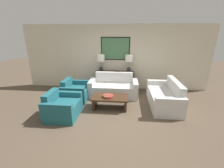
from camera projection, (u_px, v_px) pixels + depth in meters
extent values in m
plane|color=brown|center=(109.00, 117.00, 4.32)|extent=(20.00, 20.00, 0.00)
cube|color=beige|center=(115.00, 58.00, 6.27)|extent=(7.69, 0.10, 2.65)
cube|color=black|center=(115.00, 49.00, 6.09)|extent=(1.18, 0.01, 0.92)
cube|color=#4C7F56|center=(115.00, 49.00, 6.09)|extent=(1.10, 0.02, 0.84)
cube|color=#332319|center=(115.00, 81.00, 6.31)|extent=(1.57, 0.38, 0.79)
cylinder|color=#333338|center=(101.00, 71.00, 6.23)|extent=(0.15, 0.15, 0.02)
sphere|color=#333338|center=(101.00, 69.00, 6.19)|extent=(0.18, 0.18, 0.18)
cylinder|color=#8C7A51|center=(101.00, 64.00, 6.13)|extent=(0.02, 0.02, 0.23)
cylinder|color=white|center=(101.00, 58.00, 6.05)|extent=(0.33, 0.33, 0.26)
cylinder|color=#333338|center=(129.00, 72.00, 6.13)|extent=(0.15, 0.15, 0.02)
sphere|color=#333338|center=(129.00, 69.00, 6.09)|extent=(0.18, 0.18, 0.18)
cylinder|color=#8C7A51|center=(129.00, 64.00, 6.03)|extent=(0.02, 0.02, 0.23)
cylinder|color=white|center=(129.00, 58.00, 5.95)|extent=(0.33, 0.33, 0.26)
cube|color=silver|center=(113.00, 91.00, 5.65)|extent=(1.45, 0.68, 0.46)
cube|color=silver|center=(114.00, 82.00, 5.99)|extent=(1.45, 0.18, 0.86)
cube|color=silver|center=(92.00, 87.00, 5.78)|extent=(0.18, 0.86, 0.62)
cube|color=silver|center=(135.00, 89.00, 5.63)|extent=(0.18, 0.86, 0.62)
cube|color=silver|center=(160.00, 99.00, 4.99)|extent=(0.68, 1.45, 0.46)
cube|color=silver|center=(174.00, 94.00, 4.88)|extent=(0.18, 1.45, 0.86)
cube|color=silver|center=(158.00, 88.00, 5.72)|extent=(0.86, 0.18, 0.62)
cube|color=silver|center=(170.00, 108.00, 4.18)|extent=(0.86, 0.18, 0.62)
cube|color=#3D2616|center=(110.00, 97.00, 4.73)|extent=(1.13, 0.64, 0.05)
cube|color=#3D2616|center=(95.00, 102.00, 4.84)|extent=(0.07, 0.51, 0.35)
cube|color=#3D2616|center=(126.00, 104.00, 4.75)|extent=(0.07, 0.51, 0.35)
cylinder|color=#93382D|center=(108.00, 96.00, 4.66)|extent=(0.33, 0.33, 0.07)
cube|color=#1E5B66|center=(79.00, 93.00, 5.45)|extent=(0.67, 0.72, 0.43)
cube|color=#1E5B66|center=(67.00, 89.00, 5.43)|extent=(0.18, 0.72, 0.74)
cube|color=#1E5B66|center=(72.00, 96.00, 5.03)|extent=(0.85, 0.14, 0.59)
cube|color=#1E5B66|center=(80.00, 87.00, 5.83)|extent=(0.85, 0.14, 0.59)
cube|color=#1E5B66|center=(67.00, 109.00, 4.32)|extent=(0.67, 0.72, 0.43)
cube|color=#1E5B66|center=(52.00, 104.00, 4.31)|extent=(0.18, 0.72, 0.74)
cube|color=#1E5B66|center=(57.00, 114.00, 3.90)|extent=(0.85, 0.14, 0.59)
cube|color=#1E5B66|center=(69.00, 100.00, 4.71)|extent=(0.85, 0.14, 0.59)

